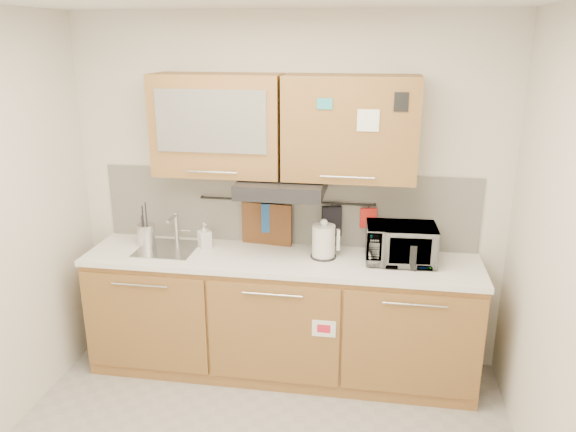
% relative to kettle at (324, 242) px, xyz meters
% --- Properties ---
extents(wall_back, '(3.20, 0.00, 3.20)m').
position_rel_kettle_xyz_m(wall_back, '(-0.30, 0.26, 0.27)').
color(wall_back, silver).
rests_on(wall_back, ground).
extents(base_cabinet, '(2.80, 0.64, 0.88)m').
position_rel_kettle_xyz_m(base_cabinet, '(-0.30, -0.04, -0.63)').
color(base_cabinet, '#A36F3A').
rests_on(base_cabinet, floor).
extents(countertop, '(2.82, 0.62, 0.04)m').
position_rel_kettle_xyz_m(countertop, '(-0.30, -0.05, -0.13)').
color(countertop, white).
rests_on(countertop, base_cabinet).
extents(backsplash, '(2.80, 0.02, 0.56)m').
position_rel_kettle_xyz_m(backsplash, '(-0.30, 0.25, 0.17)').
color(backsplash, silver).
rests_on(backsplash, countertop).
extents(upper_cabinets, '(1.82, 0.37, 0.70)m').
position_rel_kettle_xyz_m(upper_cabinets, '(-0.31, 0.09, 0.80)').
color(upper_cabinets, '#A36F3A').
rests_on(upper_cabinets, wall_back).
extents(range_hood, '(0.60, 0.46, 0.10)m').
position_rel_kettle_xyz_m(range_hood, '(-0.30, 0.01, 0.39)').
color(range_hood, black).
rests_on(range_hood, upper_cabinets).
extents(sink, '(0.42, 0.40, 0.26)m').
position_rel_kettle_xyz_m(sink, '(-1.15, -0.03, -0.11)').
color(sink, silver).
rests_on(sink, countertop).
extents(utensil_rail, '(1.30, 0.02, 0.02)m').
position_rel_kettle_xyz_m(utensil_rail, '(-0.30, 0.21, 0.23)').
color(utensil_rail, black).
rests_on(utensil_rail, backsplash).
extents(utensil_crock, '(0.17, 0.17, 0.33)m').
position_rel_kettle_xyz_m(utensil_crock, '(-1.33, 0.02, -0.03)').
color(utensil_crock, silver).
rests_on(utensil_crock, countertop).
extents(kettle, '(0.21, 0.19, 0.29)m').
position_rel_kettle_xyz_m(kettle, '(0.00, 0.00, 0.00)').
color(kettle, silver).
rests_on(kettle, countertop).
extents(toaster, '(0.26, 0.20, 0.18)m').
position_rel_kettle_xyz_m(toaster, '(0.54, -0.06, -0.02)').
color(toaster, black).
rests_on(toaster, countertop).
extents(microwave, '(0.49, 0.35, 0.26)m').
position_rel_kettle_xyz_m(microwave, '(0.53, 0.00, 0.02)').
color(microwave, '#999999').
rests_on(microwave, countertop).
extents(soap_bottle, '(0.12, 0.12, 0.19)m').
position_rel_kettle_xyz_m(soap_bottle, '(-0.89, 0.06, -0.02)').
color(soap_bottle, '#999999').
rests_on(soap_bottle, countertop).
extents(cutting_board, '(0.39, 0.07, 0.48)m').
position_rel_kettle_xyz_m(cutting_board, '(-0.45, 0.20, -0.03)').
color(cutting_board, brown).
rests_on(cutting_board, utensil_rail).
extents(oven_mitt, '(0.14, 0.06, 0.22)m').
position_rel_kettle_xyz_m(oven_mitt, '(-0.42, 0.20, 0.10)').
color(oven_mitt, '#205196').
rests_on(oven_mitt, utensil_rail).
extents(dark_pouch, '(0.15, 0.08, 0.23)m').
position_rel_kettle_xyz_m(dark_pouch, '(0.04, 0.20, 0.09)').
color(dark_pouch, black).
rests_on(dark_pouch, utensil_rail).
extents(pot_holder, '(0.12, 0.04, 0.15)m').
position_rel_kettle_xyz_m(pot_holder, '(0.30, 0.20, 0.13)').
color(pot_holder, red).
rests_on(pot_holder, utensil_rail).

